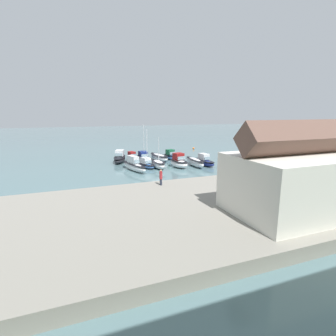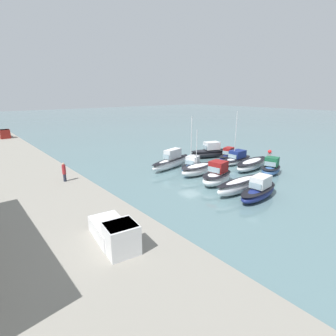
% 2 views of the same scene
% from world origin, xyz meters
% --- Properties ---
extents(ground_plane, '(320.00, 320.00, 0.00)m').
position_xyz_m(ground_plane, '(0.00, 0.00, 0.00)').
color(ground_plane, slate).
extents(moored_boat_0, '(2.68, 6.59, 2.43)m').
position_xyz_m(moored_boat_0, '(-10.10, -0.24, 0.88)').
color(moored_boat_0, navy).
rests_on(moored_boat_0, ground_plane).
extents(moored_boat_1, '(1.86, 7.70, 1.69)m').
position_xyz_m(moored_boat_1, '(-7.88, -0.19, 0.89)').
color(moored_boat_1, white).
rests_on(moored_boat_1, ground_plane).
extents(moored_boat_2, '(3.28, 5.41, 2.86)m').
position_xyz_m(moored_boat_2, '(-4.39, -0.24, 1.06)').
color(moored_boat_2, white).
rests_on(moored_boat_2, ground_plane).
extents(moored_boat_3, '(2.08, 5.92, 6.20)m').
position_xyz_m(moored_boat_3, '(-0.34, -1.18, 0.81)').
color(moored_boat_3, silver).
rests_on(moored_boat_3, ground_plane).
extents(moored_boat_4, '(3.43, 5.12, 7.69)m').
position_xyz_m(moored_boat_4, '(1.83, -2.12, 0.74)').
color(moored_boat_4, '#33568E').
rests_on(moored_boat_4, ground_plane).
extents(moored_boat_5, '(3.52, 8.56, 2.77)m').
position_xyz_m(moored_boat_5, '(4.65, -0.61, 1.02)').
color(moored_boat_5, white).
rests_on(moored_boat_5, ground_plane).
extents(moored_boat_6, '(3.40, 4.73, 2.30)m').
position_xyz_m(moored_boat_6, '(-6.22, -9.34, 0.83)').
color(moored_boat_6, '#33568E').
rests_on(moored_boat_6, ground_plane).
extents(moored_boat_7, '(3.19, 7.95, 1.45)m').
position_xyz_m(moored_boat_7, '(-3.30, -9.21, 0.76)').
color(moored_boat_7, silver).
rests_on(moored_boat_7, ground_plane).
extents(moored_boat_8, '(2.39, 6.95, 8.10)m').
position_xyz_m(moored_boat_8, '(0.12, -10.13, 0.74)').
color(moored_boat_8, white).
rests_on(moored_boat_8, ground_plane).
extents(moored_boat_9, '(2.81, 5.12, 2.05)m').
position_xyz_m(moored_boat_9, '(2.50, -11.08, 0.72)').
color(moored_boat_9, navy).
rests_on(moored_boat_9, ground_plane).
extents(moored_boat_10, '(4.59, 7.58, 2.66)m').
position_xyz_m(moored_boat_10, '(5.53, -10.06, 0.97)').
color(moored_boat_10, black).
rests_on(moored_boat_10, ground_plane).
extents(pickup_truck_0, '(4.94, 2.56, 1.90)m').
position_xyz_m(pickup_truck_0, '(-10.18, 16.51, 2.06)').
color(pickup_truck_0, silver).
rests_on(pickup_truck_0, quay_promenade).
extents(pickup_truck_1, '(4.76, 2.06, 1.90)m').
position_xyz_m(pickup_truck_1, '(42.70, 15.10, 2.06)').
color(pickup_truck_1, maroon).
rests_on(pickup_truck_1, quay_promenade).
extents(person_on_quay, '(0.40, 0.40, 2.14)m').
position_xyz_m(person_on_quay, '(4.73, 14.78, 2.34)').
color(person_on_quay, '#232838').
rests_on(person_on_quay, quay_promenade).
extents(mooring_buoy_1, '(0.66, 0.66, 0.66)m').
position_xyz_m(mooring_buoy_1, '(0.59, -20.85, 0.33)').
color(mooring_buoy_1, red).
rests_on(mooring_buoy_1, ground_plane).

